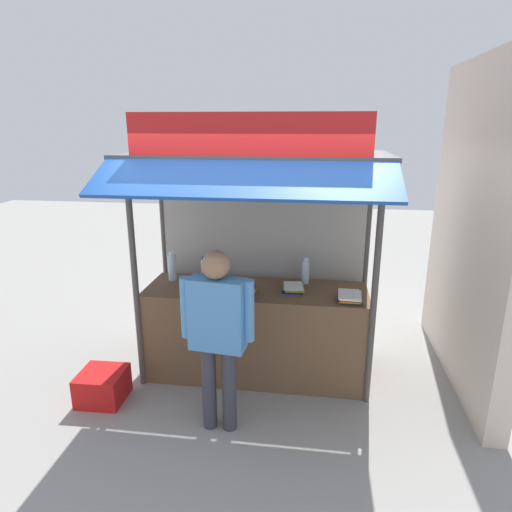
# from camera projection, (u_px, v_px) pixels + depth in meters

# --- Properties ---
(ground_plane) EXTENTS (20.00, 20.00, 0.00)m
(ground_plane) POSITION_uv_depth(u_px,v_px,m) (256.00, 372.00, 4.83)
(ground_plane) COLOR gray
(stall_counter) EXTENTS (2.26, 0.74, 0.96)m
(stall_counter) POSITION_uv_depth(u_px,v_px,m) (256.00, 332.00, 4.69)
(stall_counter) COLOR brown
(stall_counter) RESTS_ON ground
(stall_structure) EXTENTS (2.46, 1.60, 2.67)m
(stall_structure) POSITION_uv_depth(u_px,v_px,m) (258.00, 222.00, 4.48)
(stall_structure) COLOR #4C4742
(stall_structure) RESTS_ON ground
(water_bottle_far_left) EXTENTS (0.08, 0.08, 0.28)m
(water_bottle_far_left) POSITION_uv_depth(u_px,v_px,m) (306.00, 271.00, 4.69)
(water_bottle_far_left) COLOR silver
(water_bottle_far_left) RESTS_ON stall_counter
(water_bottle_mid_right) EXTENTS (0.09, 0.09, 0.32)m
(water_bottle_mid_right) POSITION_uv_depth(u_px,v_px,m) (172.00, 267.00, 4.78)
(water_bottle_mid_right) COLOR silver
(water_bottle_mid_right) RESTS_ON stall_counter
(water_bottle_far_right) EXTENTS (0.06, 0.06, 0.22)m
(water_bottle_far_right) POSITION_uv_depth(u_px,v_px,m) (204.00, 267.00, 4.90)
(water_bottle_far_right) COLOR silver
(water_bottle_far_right) RESTS_ON stall_counter
(magazine_stack_right) EXTENTS (0.24, 0.31, 0.06)m
(magazine_stack_right) POSITION_uv_depth(u_px,v_px,m) (350.00, 297.00, 4.26)
(magazine_stack_right) COLOR green
(magazine_stack_right) RESTS_ON stall_counter
(magazine_stack_back_left) EXTENTS (0.23, 0.29, 0.07)m
(magazine_stack_back_left) POSITION_uv_depth(u_px,v_px,m) (244.00, 292.00, 4.38)
(magazine_stack_back_left) COLOR red
(magazine_stack_back_left) RESTS_ON stall_counter
(magazine_stack_back_right) EXTENTS (0.22, 0.28, 0.05)m
(magazine_stack_back_right) POSITION_uv_depth(u_px,v_px,m) (293.00, 288.00, 4.50)
(magazine_stack_back_right) COLOR blue
(magazine_stack_back_right) RESTS_ON stall_counter
(magazine_stack_rear_center) EXTENTS (0.21, 0.25, 0.05)m
(magazine_stack_rear_center) POSITION_uv_depth(u_px,v_px,m) (196.00, 287.00, 4.54)
(magazine_stack_rear_center) COLOR white
(magazine_stack_rear_center) RESTS_ON stall_counter
(banana_bunch_inner_left) EXTENTS (0.10, 0.10, 0.25)m
(banana_bunch_inner_left) POSITION_uv_depth(u_px,v_px,m) (195.00, 192.00, 3.88)
(banana_bunch_inner_left) COLOR #332D23
(banana_bunch_rightmost) EXTENTS (0.09, 0.09, 0.25)m
(banana_bunch_rightmost) POSITION_uv_depth(u_px,v_px,m) (330.00, 195.00, 3.72)
(banana_bunch_rightmost) COLOR #332D23
(vendor_person) EXTENTS (0.61, 0.25, 1.62)m
(vendor_person) POSITION_uv_depth(u_px,v_px,m) (218.00, 326.00, 3.68)
(vendor_person) COLOR #383842
(vendor_person) RESTS_ON ground
(plastic_crate) EXTENTS (0.43, 0.43, 0.29)m
(plastic_crate) POSITION_uv_depth(u_px,v_px,m) (103.00, 386.00, 4.31)
(plastic_crate) COLOR red
(plastic_crate) RESTS_ON ground
(neighbour_wall) EXTENTS (0.20, 2.40, 3.19)m
(neighbour_wall) POSITION_uv_depth(u_px,v_px,m) (475.00, 228.00, 4.38)
(neighbour_wall) COLOR beige
(neighbour_wall) RESTS_ON ground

